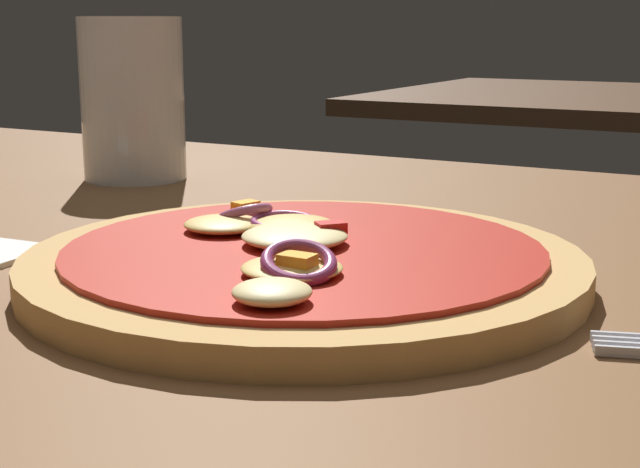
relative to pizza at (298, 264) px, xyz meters
name	(u,v)px	position (x,y,z in m)	size (l,w,h in m)	color
dining_table	(325,312)	(0.01, 0.00, -0.02)	(1.48, 0.82, 0.03)	brown
pizza	(298,264)	(0.00, 0.00, 0.00)	(0.27, 0.27, 0.03)	tan
beer_glass	(133,108)	(-0.27, 0.20, 0.05)	(0.08, 0.08, 0.13)	silver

